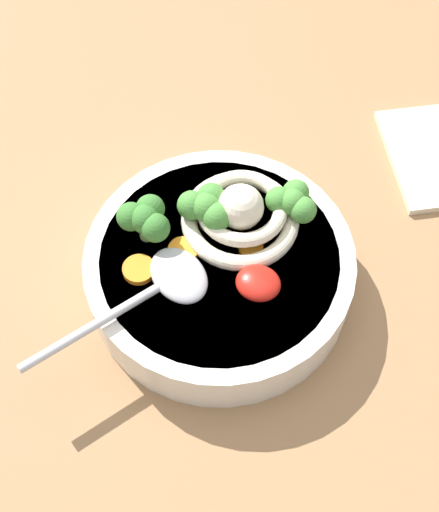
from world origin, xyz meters
The scene contains 11 objects.
table_slab centered at (0.00, 0.00, 1.48)cm, with size 134.52×134.52×2.96cm, color #936D47.
soup_bowl centered at (0.65, 2.18, 5.62)cm, with size 24.10×24.10×5.15cm.
noodle_pile centered at (-0.25, -1.76, 9.57)cm, with size 11.67×11.44×4.69cm.
soup_spoon centered at (3.97, 6.70, 8.91)cm, with size 12.94×15.87×1.60cm.
chili_sauce_dollop centered at (-3.49, 4.19, 8.98)cm, with size 3.87×3.49×1.74cm, color red.
broccoli_floret_near_spoon centered at (2.86, -0.73, 10.65)cm, with size 5.12×4.40×4.05cm.
broccoli_floret_far centered at (7.46, 2.09, 10.61)cm, with size 5.03×4.33×3.98cm.
broccoli_floret_front centered at (-4.09, -3.86, 10.46)cm, with size 4.74×4.08×3.75cm.
carrot_slice_center centered at (-1.78, 0.69, 8.33)cm, with size 2.15×2.15×0.44cm, color orange.
carrot_slice_beside_noodles centered at (3.77, 2.92, 8.45)cm, with size 2.67×2.67×0.69cm, color orange.
carrot_slice_rear centered at (6.73, 5.91, 8.43)cm, with size 2.83×2.83×0.63cm, color orange.
Camera 1 is at (-9.67, 32.48, 60.25)cm, focal length 48.92 mm.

